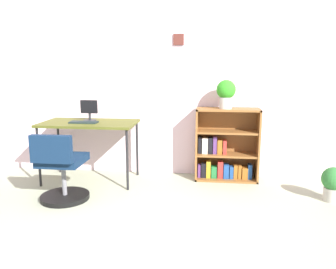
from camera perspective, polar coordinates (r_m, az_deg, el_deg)
The scene contains 9 objects.
ground_plane at distance 2.83m, azimuth -12.33°, elevation -19.02°, with size 6.24×6.24×0.00m, color #A1A88E.
wall_back at distance 4.53m, azimuth -4.10°, elevation 9.62°, with size 5.20×0.12×2.57m.
desk at distance 4.30m, azimuth -13.02°, elevation 1.33°, with size 1.15×0.64×0.75m.
monitor at distance 4.35m, azimuth -13.00°, elevation 3.87°, with size 0.21×0.16×0.26m.
keyboard at distance 4.23m, azimuth -13.89°, elevation 2.01°, with size 0.33×0.14×0.02m, color #1B2727.
office_chair at distance 3.79m, azimuth -17.37°, elevation -5.95°, with size 0.52×0.55×0.76m.
bookshelf_low at distance 4.38m, azimuth 9.47°, elevation -2.27°, with size 0.78×0.30×0.91m.
potted_plant_on_shelf at distance 4.22m, azimuth 9.65°, elevation 6.94°, with size 0.23×0.23×0.35m.
potted_plant_floor at distance 4.06m, azimuth 25.87°, elevation -7.22°, with size 0.25×0.25×0.37m.
Camera 1 is at (0.85, -2.30, 1.42)m, focal length 36.53 mm.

